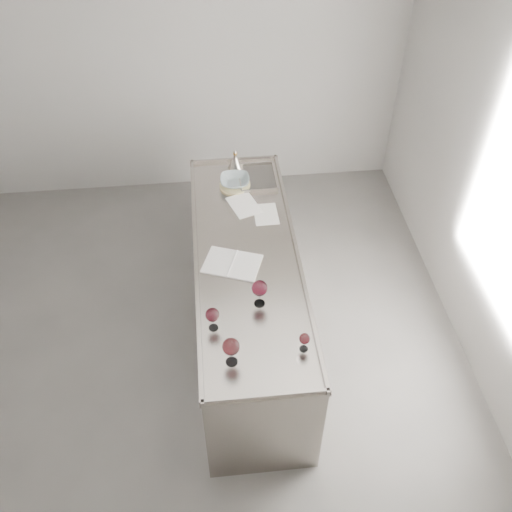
{
  "coord_description": "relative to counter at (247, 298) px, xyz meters",
  "views": [
    {
      "loc": [
        0.26,
        -2.66,
        3.83
      ],
      "look_at": [
        0.56,
        0.2,
        1.02
      ],
      "focal_mm": 40.0,
      "sensor_mm": 36.0,
      "label": 1
    }
  ],
  "objects": [
    {
      "name": "wine_glass_left",
      "position": [
        -0.28,
        -0.64,
        0.59
      ],
      "size": [
        0.09,
        0.09,
        0.18
      ],
      "rotation": [
        0.0,
        0.0,
        -0.32
      ],
      "color": "white",
      "rests_on": "counter"
    },
    {
      "name": "wine_glass_right",
      "position": [
        0.04,
        -0.47,
        0.61
      ],
      "size": [
        0.11,
        0.11,
        0.21
      ],
      "rotation": [
        0.0,
        0.0,
        0.3
      ],
      "color": "white",
      "rests_on": "counter"
    },
    {
      "name": "counter",
      "position": [
        0.0,
        0.0,
        0.0
      ],
      "size": [
        0.77,
        2.42,
        0.97
      ],
      "color": "gray",
      "rests_on": "ground"
    },
    {
      "name": "loose_paper_top",
      "position": [
        0.19,
        0.44,
        0.47
      ],
      "size": [
        0.19,
        0.27,
        0.0
      ],
      "primitive_type": "cube",
      "rotation": [
        0.0,
        0.0,
        0.02
      ],
      "color": "silver",
      "rests_on": "counter"
    },
    {
      "name": "wine_glass_small",
      "position": [
        0.27,
        -0.87,
        0.57
      ],
      "size": [
        0.07,
        0.07,
        0.14
      ],
      "rotation": [
        0.0,
        0.0,
        -0.01
      ],
      "color": "white",
      "rests_on": "counter"
    },
    {
      "name": "room_shell",
      "position": [
        -0.5,
        -0.3,
        0.93
      ],
      "size": [
        4.54,
        5.04,
        2.84
      ],
      "color": "#575451",
      "rests_on": "ground"
    },
    {
      "name": "ceramic_bowl",
      "position": [
        -0.02,
        0.83,
        0.52
      ],
      "size": [
        0.26,
        0.26,
        0.06
      ],
      "primitive_type": "imported",
      "rotation": [
        0.0,
        0.0,
        -0.06
      ],
      "color": "gray",
      "rests_on": "trivet"
    },
    {
      "name": "trivet",
      "position": [
        -0.02,
        0.83,
        0.48
      ],
      "size": [
        0.33,
        0.33,
        0.02
      ],
      "primitive_type": "cylinder",
      "rotation": [
        0.0,
        0.0,
        -0.35
      ],
      "color": "#CEC085",
      "rests_on": "counter"
    },
    {
      "name": "wine_funnel",
      "position": [
        0.0,
        1.08,
        0.53
      ],
      "size": [
        0.14,
        0.14,
        0.2
      ],
      "rotation": [
        0.0,
        0.0,
        0.18
      ],
      "color": "#B3AA9F",
      "rests_on": "counter"
    },
    {
      "name": "wine_glass_middle",
      "position": [
        -0.18,
        -0.92,
        0.62
      ],
      "size": [
        0.11,
        0.11,
        0.21
      ],
      "rotation": [
        0.0,
        0.0,
        -0.02
      ],
      "color": "white",
      "rests_on": "counter"
    },
    {
      "name": "loose_paper_under",
      "position": [
        0.03,
        0.57,
        0.47
      ],
      "size": [
        0.29,
        0.35,
        0.0
      ],
      "primitive_type": "cube",
      "rotation": [
        0.0,
        0.0,
        0.33
      ],
      "color": "white",
      "rests_on": "counter"
    },
    {
      "name": "notebook",
      "position": [
        -0.11,
        -0.08,
        0.47
      ],
      "size": [
        0.46,
        0.39,
        0.02
      ],
      "rotation": [
        0.0,
        0.0,
        -0.36
      ],
      "color": "silver",
      "rests_on": "counter"
    }
  ]
}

